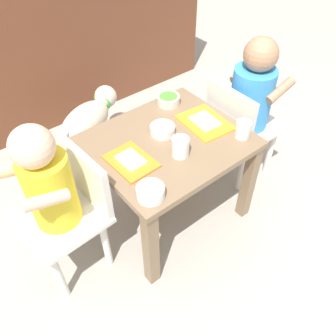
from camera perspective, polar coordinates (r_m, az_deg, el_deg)
ground_plane at (r=1.62m, az=0.00°, el=-7.04°), size 7.00×7.00×0.00m
kitchen_cabinet_back at (r=2.13m, az=-19.61°, el=18.97°), size 1.99×0.30×0.87m
dining_table at (r=1.36m, az=0.00°, el=2.19°), size 0.58×0.50×0.43m
seated_child_left at (r=1.19m, az=-18.25°, el=-3.34°), size 0.30×0.30×0.69m
seated_child_right at (r=1.57m, az=13.33°, el=11.24°), size 0.29×0.29×0.70m
dog at (r=1.86m, az=-12.89°, el=7.92°), size 0.43×0.29×0.30m
food_tray_left at (r=1.22m, az=-6.11°, el=1.17°), size 0.14×0.18×0.02m
food_tray_right at (r=1.40m, az=6.09°, el=7.50°), size 0.17×0.22×0.02m
water_cup_left at (r=1.34m, az=12.23°, el=6.07°), size 0.06×0.06×0.07m
water_cup_right at (r=1.23m, az=2.05°, el=3.34°), size 0.06×0.06×0.07m
veggie_bowl_near at (r=1.50m, az=0.07°, el=11.19°), size 0.10×0.10×0.04m
cereal_bowl_left_side at (r=1.33m, az=-0.90°, el=6.37°), size 0.10×0.10×0.03m
veggie_bowl_far at (r=1.09m, az=-2.89°, el=-3.95°), size 0.09×0.09×0.04m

